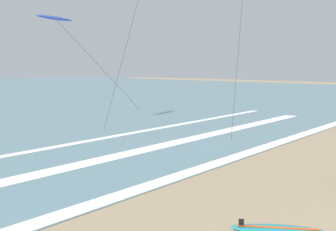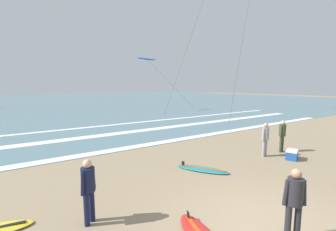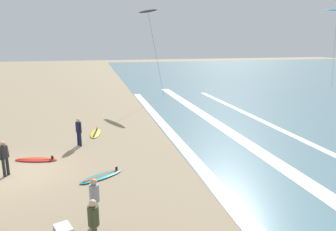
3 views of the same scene
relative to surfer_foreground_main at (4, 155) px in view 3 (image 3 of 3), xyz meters
The scene contains 11 objects.
ground_plane 1.07m from the surfer_foreground_main, 97.90° to the left, with size 160.00×160.00×0.00m, color #937F60.
wave_foam_shoreline 8.74m from the surfer_foreground_main, 87.90° to the left, with size 40.39×0.66×0.01m, color white.
wave_foam_mid_break 12.53m from the surfer_foreground_main, 92.73° to the left, with size 44.25×0.89×0.01m, color white.
surfer_foreground_main is the anchor object (origin of this frame).
surfer_right_near 4.59m from the surfer_foreground_main, 138.47° to the left, with size 0.46×0.38×1.60m.
surfer_background_far 6.13m from the surfer_foreground_main, 38.15° to the left, with size 0.52×0.32×1.60m.
surfer_mid_group 7.23m from the surfer_foreground_main, 31.15° to the left, with size 0.52×0.32×1.60m.
surfboard_left_pile 2.11m from the surfer_foreground_main, 148.52° to the left, with size 1.11×2.18×0.25m.
surfboard_foreground_flat 6.93m from the surfer_foreground_main, 144.78° to the left, with size 2.17×0.90×0.25m.
surfboard_right_spare 4.35m from the surfer_foreground_main, 73.94° to the left, with size 1.61×2.10×0.25m.
kite_black_far_left 21.11m from the surfer_foreground_main, 151.00° to the left, with size 3.26×2.85×8.76m.
Camera 3 is at (14.46, 3.42, 5.90)m, focal length 33.89 mm.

